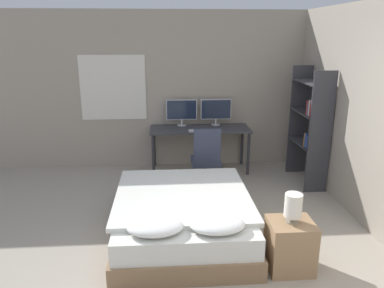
{
  "coord_description": "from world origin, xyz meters",
  "views": [
    {
      "loc": [
        -0.61,
        -2.79,
        2.31
      ],
      "look_at": [
        -0.22,
        2.47,
        0.75
      ],
      "focal_mm": 35.0,
      "sensor_mm": 36.0,
      "label": 1
    }
  ],
  "objects_px": {
    "monitor_left": "(182,111)",
    "bookshelf": "(312,122)",
    "computer_mouse": "(219,130)",
    "office_chair": "(206,164)",
    "desk": "(200,133)",
    "bed": "(183,217)",
    "nightstand": "(290,246)",
    "keyboard": "(201,131)",
    "monitor_right": "(216,110)",
    "bedside_lamp": "(293,206)"
  },
  "relations": [
    {
      "from": "monitor_left",
      "to": "office_chair",
      "type": "height_order",
      "value": "monitor_left"
    },
    {
      "from": "bed",
      "to": "nightstand",
      "type": "xyz_separation_m",
      "value": [
        1.04,
        -0.7,
        0.01
      ]
    },
    {
      "from": "bedside_lamp",
      "to": "office_chair",
      "type": "xyz_separation_m",
      "value": [
        -0.61,
        2.16,
        -0.32
      ]
    },
    {
      "from": "monitor_left",
      "to": "office_chair",
      "type": "relative_size",
      "value": 0.55
    },
    {
      "from": "bed",
      "to": "keyboard",
      "type": "height_order",
      "value": "keyboard"
    },
    {
      "from": "monitor_right",
      "to": "keyboard",
      "type": "xyz_separation_m",
      "value": [
        -0.3,
        -0.42,
        -0.25
      ]
    },
    {
      "from": "desk",
      "to": "keyboard",
      "type": "distance_m",
      "value": 0.23
    },
    {
      "from": "bed",
      "to": "bookshelf",
      "type": "relative_size",
      "value": 1.04
    },
    {
      "from": "monitor_left",
      "to": "bookshelf",
      "type": "height_order",
      "value": "bookshelf"
    },
    {
      "from": "bed",
      "to": "desk",
      "type": "xyz_separation_m",
      "value": [
        0.4,
        2.23,
        0.42
      ]
    },
    {
      "from": "bed",
      "to": "office_chair",
      "type": "height_order",
      "value": "office_chair"
    },
    {
      "from": "desk",
      "to": "monitor_left",
      "type": "distance_m",
      "value": 0.51
    },
    {
      "from": "desk",
      "to": "keyboard",
      "type": "bearing_deg",
      "value": -90.0
    },
    {
      "from": "nightstand",
      "to": "office_chair",
      "type": "distance_m",
      "value": 2.25
    },
    {
      "from": "bookshelf",
      "to": "computer_mouse",
      "type": "bearing_deg",
      "value": 159.28
    },
    {
      "from": "nightstand",
      "to": "keyboard",
      "type": "bearing_deg",
      "value": 103.16
    },
    {
      "from": "bed",
      "to": "monitor_right",
      "type": "xyz_separation_m",
      "value": [
        0.7,
        2.44,
        0.77
      ]
    },
    {
      "from": "bookshelf",
      "to": "monitor_left",
      "type": "bearing_deg",
      "value": 154.44
    },
    {
      "from": "nightstand",
      "to": "bedside_lamp",
      "type": "distance_m",
      "value": 0.44
    },
    {
      "from": "monitor_left",
      "to": "desk",
      "type": "bearing_deg",
      "value": -35.27
    },
    {
      "from": "desk",
      "to": "keyboard",
      "type": "height_order",
      "value": "keyboard"
    },
    {
      "from": "desk",
      "to": "computer_mouse",
      "type": "distance_m",
      "value": 0.38
    },
    {
      "from": "monitor_left",
      "to": "monitor_right",
      "type": "relative_size",
      "value": 1.0
    },
    {
      "from": "keyboard",
      "to": "monitor_right",
      "type": "bearing_deg",
      "value": 54.52
    },
    {
      "from": "bedside_lamp",
      "to": "bookshelf",
      "type": "distance_m",
      "value": 2.45
    },
    {
      "from": "bedside_lamp",
      "to": "bed",
      "type": "bearing_deg",
      "value": 145.91
    },
    {
      "from": "monitor_right",
      "to": "computer_mouse",
      "type": "bearing_deg",
      "value": -90.53
    },
    {
      "from": "desk",
      "to": "bookshelf",
      "type": "distance_m",
      "value": 1.84
    },
    {
      "from": "nightstand",
      "to": "monitor_left",
      "type": "bearing_deg",
      "value": 106.6
    },
    {
      "from": "office_chair",
      "to": "desk",
      "type": "bearing_deg",
      "value": 91.77
    },
    {
      "from": "keyboard",
      "to": "bedside_lamp",
      "type": "bearing_deg",
      "value": -76.84
    },
    {
      "from": "monitor_right",
      "to": "computer_mouse",
      "type": "relative_size",
      "value": 7.66
    },
    {
      "from": "nightstand",
      "to": "monitor_right",
      "type": "height_order",
      "value": "monitor_right"
    },
    {
      "from": "monitor_left",
      "to": "computer_mouse",
      "type": "relative_size",
      "value": 7.66
    },
    {
      "from": "bedside_lamp",
      "to": "monitor_left",
      "type": "distance_m",
      "value": 3.29
    },
    {
      "from": "desk",
      "to": "bookshelf",
      "type": "relative_size",
      "value": 0.93
    },
    {
      "from": "nightstand",
      "to": "bedside_lamp",
      "type": "relative_size",
      "value": 1.75
    },
    {
      "from": "desk",
      "to": "bookshelf",
      "type": "xyz_separation_m",
      "value": [
        1.66,
        -0.72,
        0.32
      ]
    },
    {
      "from": "desk",
      "to": "computer_mouse",
      "type": "xyz_separation_m",
      "value": [
        0.3,
        -0.21,
        0.1
      ]
    },
    {
      "from": "keyboard",
      "to": "bookshelf",
      "type": "relative_size",
      "value": 0.23
    },
    {
      "from": "bed",
      "to": "desk",
      "type": "bearing_deg",
      "value": 79.7
    },
    {
      "from": "office_chair",
      "to": "bookshelf",
      "type": "distance_m",
      "value": 1.75
    },
    {
      "from": "computer_mouse",
      "to": "keyboard",
      "type": "bearing_deg",
      "value": 180.0
    },
    {
      "from": "bedside_lamp",
      "to": "nightstand",
      "type": "bearing_deg",
      "value": -153.43
    },
    {
      "from": "nightstand",
      "to": "monitor_left",
      "type": "relative_size",
      "value": 0.98
    },
    {
      "from": "desk",
      "to": "computer_mouse",
      "type": "relative_size",
      "value": 24.18
    },
    {
      "from": "bed",
      "to": "monitor_right",
      "type": "relative_size",
      "value": 3.54
    },
    {
      "from": "monitor_right",
      "to": "bookshelf",
      "type": "height_order",
      "value": "bookshelf"
    },
    {
      "from": "monitor_left",
      "to": "bookshelf",
      "type": "bearing_deg",
      "value": -25.56
    },
    {
      "from": "keyboard",
      "to": "bookshelf",
      "type": "distance_m",
      "value": 1.75
    }
  ]
}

